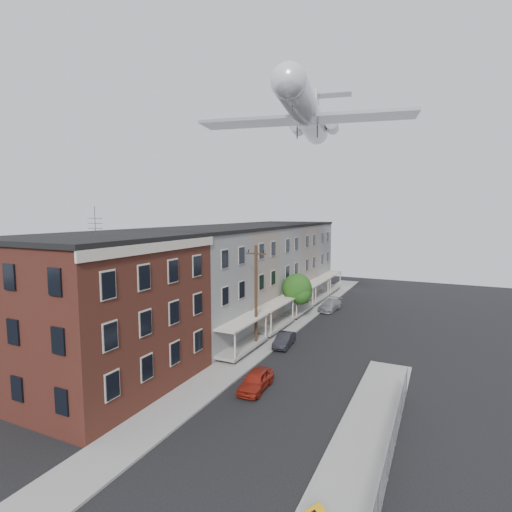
{
  "coord_description": "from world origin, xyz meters",
  "views": [
    {
      "loc": [
        8.76,
        -12.32,
        11.83
      ],
      "look_at": [
        -0.62,
        7.48,
        9.4
      ],
      "focal_mm": 28.0,
      "sensor_mm": 36.0,
      "label": 1
    }
  ],
  "objects_px": {
    "utility_pole": "(256,296)",
    "airplane": "(307,114)",
    "street_tree": "(298,290)",
    "car_near": "(256,380)",
    "car_mid": "(284,340)",
    "car_far": "(330,305)"
  },
  "relations": [
    {
      "from": "street_tree",
      "to": "car_far",
      "type": "xyz_separation_m",
      "value": [
        1.96,
        6.1,
        -2.8
      ]
    },
    {
      "from": "utility_pole",
      "to": "airplane",
      "type": "height_order",
      "value": "airplane"
    },
    {
      "from": "airplane",
      "to": "street_tree",
      "type": "bearing_deg",
      "value": -123.81
    },
    {
      "from": "street_tree",
      "to": "car_near",
      "type": "height_order",
      "value": "street_tree"
    },
    {
      "from": "utility_pole",
      "to": "street_tree",
      "type": "bearing_deg",
      "value": 88.11
    },
    {
      "from": "car_near",
      "to": "car_mid",
      "type": "bearing_deg",
      "value": 95.78
    },
    {
      "from": "car_near",
      "to": "car_mid",
      "type": "height_order",
      "value": "car_near"
    },
    {
      "from": "car_near",
      "to": "car_far",
      "type": "height_order",
      "value": "car_far"
    },
    {
      "from": "car_near",
      "to": "airplane",
      "type": "relative_size",
      "value": 0.15
    },
    {
      "from": "car_mid",
      "to": "car_far",
      "type": "bearing_deg",
      "value": 83.42
    },
    {
      "from": "utility_pole",
      "to": "street_tree",
      "type": "distance_m",
      "value": 10.0
    },
    {
      "from": "utility_pole",
      "to": "car_mid",
      "type": "distance_m",
      "value": 4.82
    },
    {
      "from": "street_tree",
      "to": "car_mid",
      "type": "distance_m",
      "value": 8.96
    },
    {
      "from": "utility_pole",
      "to": "car_mid",
      "type": "bearing_deg",
      "value": 38.66
    },
    {
      "from": "street_tree",
      "to": "airplane",
      "type": "xyz_separation_m",
      "value": [
        0.5,
        0.75,
        18.45
      ]
    },
    {
      "from": "street_tree",
      "to": "car_far",
      "type": "bearing_deg",
      "value": 72.21
    },
    {
      "from": "utility_pole",
      "to": "car_mid",
      "type": "xyz_separation_m",
      "value": [
        2.0,
        1.6,
        -4.08
      ]
    },
    {
      "from": "utility_pole",
      "to": "car_near",
      "type": "relative_size",
      "value": 2.4
    },
    {
      "from": "street_tree",
      "to": "airplane",
      "type": "height_order",
      "value": "airplane"
    },
    {
      "from": "car_near",
      "to": "utility_pole",
      "type": "bearing_deg",
      "value": 111.87
    },
    {
      "from": "street_tree",
      "to": "car_far",
      "type": "distance_m",
      "value": 6.99
    },
    {
      "from": "car_mid",
      "to": "airplane",
      "type": "xyz_separation_m",
      "value": [
        -1.17,
        9.07,
        21.31
      ]
    }
  ]
}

